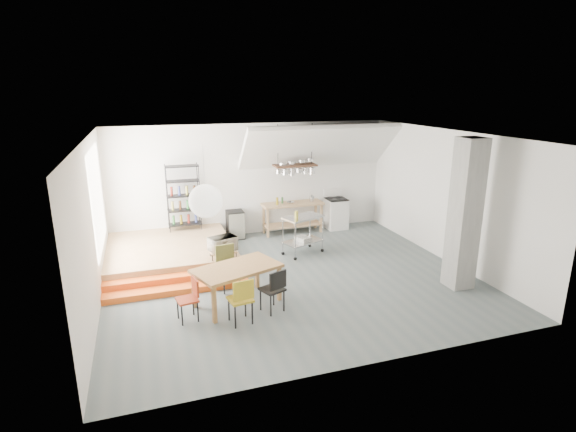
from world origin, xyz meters
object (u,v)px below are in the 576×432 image
object	(u,v)px
stove	(336,213)
dining_table	(237,271)
mini_fridge	(235,224)
rolling_cart	(303,230)

from	to	relation	value
stove	dining_table	distance (m)	5.59
stove	mini_fridge	distance (m)	3.11
stove	dining_table	xyz separation A→B (m)	(-3.91, -4.00, 0.22)
stove	mini_fridge	size ratio (longest dim) A/B	1.47
stove	rolling_cart	size ratio (longest dim) A/B	1.03
mini_fridge	stove	bearing A→B (deg)	-0.81
dining_table	rolling_cart	world-z (taller)	rolling_cart
dining_table	mini_fridge	world-z (taller)	mini_fridge
rolling_cart	mini_fridge	world-z (taller)	rolling_cart
mini_fridge	dining_table	bearing A→B (deg)	-101.26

